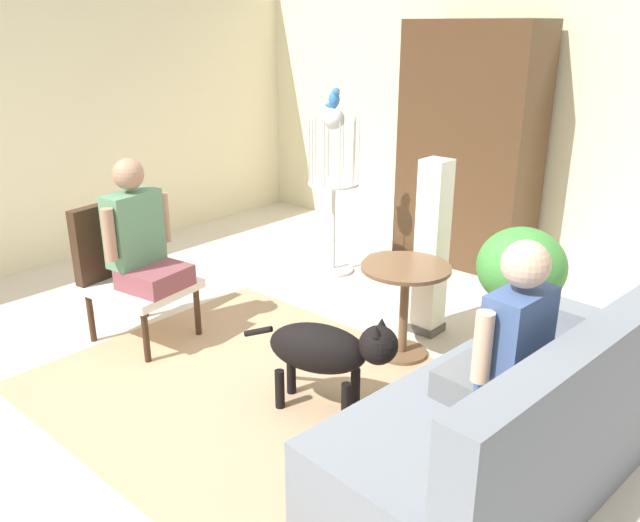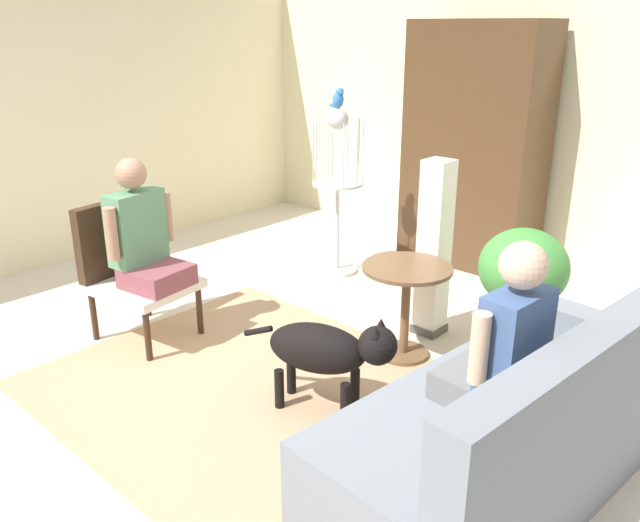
{
  "view_description": "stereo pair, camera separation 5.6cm",
  "coord_description": "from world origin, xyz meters",
  "px_view_note": "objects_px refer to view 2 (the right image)",
  "views": [
    {
      "loc": [
        2.54,
        -2.24,
        2.1
      ],
      "look_at": [
        0.27,
        0.3,
        0.85
      ],
      "focal_mm": 36.24,
      "sensor_mm": 36.0,
      "label": 1
    },
    {
      "loc": [
        2.58,
        -2.2,
        2.1
      ],
      "look_at": [
        0.27,
        0.3,
        0.85
      ],
      "focal_mm": 36.24,
      "sensor_mm": 36.0,
      "label": 2
    }
  ],
  "objects_px": {
    "person_on_armchair": "(142,236)",
    "parrot": "(338,99)",
    "round_end_table": "(406,296)",
    "column_lamp": "(434,251)",
    "couch": "(506,433)",
    "bird_cage_stand": "(338,185)",
    "dog": "(327,350)",
    "armchair": "(129,264)",
    "armoire_cabinet": "(474,147)",
    "person_on_couch": "(504,344)",
    "potted_plant": "(523,274)"
  },
  "relations": [
    {
      "from": "person_on_armchair",
      "to": "parrot",
      "type": "distance_m",
      "value": 2.02
    },
    {
      "from": "person_on_armchair",
      "to": "round_end_table",
      "type": "bearing_deg",
      "value": 34.25
    },
    {
      "from": "person_on_armchair",
      "to": "column_lamp",
      "type": "height_order",
      "value": "person_on_armchair"
    },
    {
      "from": "couch",
      "to": "bird_cage_stand",
      "type": "distance_m",
      "value": 3.02
    },
    {
      "from": "parrot",
      "to": "dog",
      "type": "bearing_deg",
      "value": -50.04
    },
    {
      "from": "person_on_armchair",
      "to": "bird_cage_stand",
      "type": "xyz_separation_m",
      "value": [
        0.1,
        1.87,
        0.03
      ]
    },
    {
      "from": "parrot",
      "to": "column_lamp",
      "type": "xyz_separation_m",
      "value": [
        1.3,
        -0.46,
        -0.9
      ]
    },
    {
      "from": "dog",
      "to": "column_lamp",
      "type": "distance_m",
      "value": 1.27
    },
    {
      "from": "armchair",
      "to": "armoire_cabinet",
      "type": "relative_size",
      "value": 0.44
    },
    {
      "from": "couch",
      "to": "armchair",
      "type": "height_order",
      "value": "armchair"
    },
    {
      "from": "person_on_couch",
      "to": "armchair",
      "type": "bearing_deg",
      "value": -175.23
    },
    {
      "from": "parrot",
      "to": "bird_cage_stand",
      "type": "bearing_deg",
      "value": 0.0
    },
    {
      "from": "armchair",
      "to": "person_on_couch",
      "type": "xyz_separation_m",
      "value": [
        2.72,
        0.23,
        0.25
      ]
    },
    {
      "from": "couch",
      "to": "dog",
      "type": "xyz_separation_m",
      "value": [
        -1.07,
        -0.06,
        0.07
      ]
    },
    {
      "from": "potted_plant",
      "to": "column_lamp",
      "type": "bearing_deg",
      "value": -178.72
    },
    {
      "from": "person_on_armchair",
      "to": "dog",
      "type": "relative_size",
      "value": 0.99
    },
    {
      "from": "person_on_armchair",
      "to": "armoire_cabinet",
      "type": "bearing_deg",
      "value": 74.71
    },
    {
      "from": "potted_plant",
      "to": "armoire_cabinet",
      "type": "relative_size",
      "value": 0.43
    },
    {
      "from": "armchair",
      "to": "bird_cage_stand",
      "type": "bearing_deg",
      "value": 81.86
    },
    {
      "from": "person_on_armchair",
      "to": "column_lamp",
      "type": "relative_size",
      "value": 0.68
    },
    {
      "from": "armchair",
      "to": "round_end_table",
      "type": "xyz_separation_m",
      "value": [
        1.64,
        1.02,
        -0.09
      ]
    },
    {
      "from": "potted_plant",
      "to": "column_lamp",
      "type": "distance_m",
      "value": 0.65
    },
    {
      "from": "armchair",
      "to": "potted_plant",
      "type": "bearing_deg",
      "value": 33.26
    },
    {
      "from": "couch",
      "to": "armchair",
      "type": "xyz_separation_m",
      "value": [
        -2.76,
        -0.25,
        0.21
      ]
    },
    {
      "from": "person_on_armchair",
      "to": "dog",
      "type": "xyz_separation_m",
      "value": [
        1.52,
        0.17,
        -0.38
      ]
    },
    {
      "from": "dog",
      "to": "couch",
      "type": "bearing_deg",
      "value": 2.98
    },
    {
      "from": "parrot",
      "to": "armoire_cabinet",
      "type": "xyz_separation_m",
      "value": [
        0.7,
        1.05,
        -0.45
      ]
    },
    {
      "from": "round_end_table",
      "to": "person_on_armchair",
      "type": "bearing_deg",
      "value": -145.75
    },
    {
      "from": "parrot",
      "to": "potted_plant",
      "type": "xyz_separation_m",
      "value": [
        1.95,
        -0.44,
        -0.91
      ]
    },
    {
      "from": "person_on_couch",
      "to": "potted_plant",
      "type": "bearing_deg",
      "value": 112.25
    },
    {
      "from": "dog",
      "to": "potted_plant",
      "type": "height_order",
      "value": "potted_plant"
    },
    {
      "from": "parrot",
      "to": "potted_plant",
      "type": "height_order",
      "value": "parrot"
    },
    {
      "from": "round_end_table",
      "to": "column_lamp",
      "type": "distance_m",
      "value": 0.46
    },
    {
      "from": "round_end_table",
      "to": "bird_cage_stand",
      "type": "relative_size",
      "value": 0.44
    },
    {
      "from": "couch",
      "to": "potted_plant",
      "type": "xyz_separation_m",
      "value": [
        -0.55,
        1.2,
        0.3
      ]
    },
    {
      "from": "dog",
      "to": "potted_plant",
      "type": "distance_m",
      "value": 1.38
    },
    {
      "from": "couch",
      "to": "person_on_armchair",
      "type": "relative_size",
      "value": 2.16
    },
    {
      "from": "column_lamp",
      "to": "armoire_cabinet",
      "type": "xyz_separation_m",
      "value": [
        -0.6,
        1.51,
        0.45
      ]
    },
    {
      "from": "round_end_table",
      "to": "bird_cage_stand",
      "type": "height_order",
      "value": "bird_cage_stand"
    },
    {
      "from": "person_on_couch",
      "to": "potted_plant",
      "type": "relative_size",
      "value": 0.9
    },
    {
      "from": "person_on_armchair",
      "to": "column_lamp",
      "type": "bearing_deg",
      "value": 45.4
    },
    {
      "from": "person_on_couch",
      "to": "round_end_table",
      "type": "bearing_deg",
      "value": 143.63
    },
    {
      "from": "dog",
      "to": "potted_plant",
      "type": "bearing_deg",
      "value": 67.41
    },
    {
      "from": "person_on_couch",
      "to": "person_on_armchair",
      "type": "relative_size",
      "value": 0.95
    },
    {
      "from": "person_on_couch",
      "to": "round_end_table",
      "type": "relative_size",
      "value": 1.28
    },
    {
      "from": "dog",
      "to": "bird_cage_stand",
      "type": "height_order",
      "value": "bird_cage_stand"
    },
    {
      "from": "armchair",
      "to": "parrot",
      "type": "height_order",
      "value": "parrot"
    },
    {
      "from": "person_on_armchair",
      "to": "bird_cage_stand",
      "type": "distance_m",
      "value": 1.88
    },
    {
      "from": "round_end_table",
      "to": "person_on_couch",
      "type": "bearing_deg",
      "value": -36.37
    },
    {
      "from": "dog",
      "to": "column_lamp",
      "type": "bearing_deg",
      "value": 95.95
    }
  ]
}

